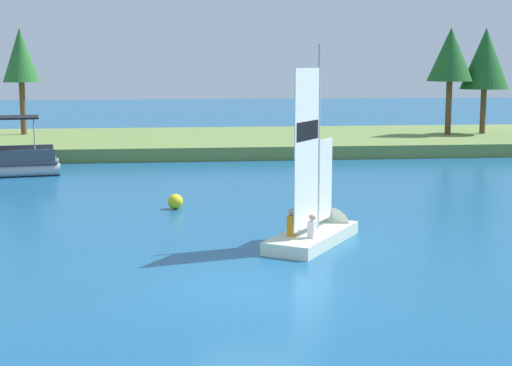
{
  "coord_description": "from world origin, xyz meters",
  "views": [
    {
      "loc": [
        -1.85,
        -17.99,
        5.39
      ],
      "look_at": [
        1.21,
        8.91,
        1.2
      ],
      "focal_mm": 54.49,
      "sensor_mm": 36.0,
      "label": 1
    }
  ],
  "objects_px": {
    "shoreline_tree_left": "(20,56)",
    "shoreline_tree_centre": "(485,59)",
    "channel_buoy": "(175,201)",
    "sailboat": "(322,225)",
    "shoreline_tree_midleft": "(450,55)"
  },
  "relations": [
    {
      "from": "sailboat",
      "to": "channel_buoy",
      "type": "distance_m",
      "value": 7.05
    },
    {
      "from": "shoreline_tree_left",
      "to": "shoreline_tree_centre",
      "type": "distance_m",
      "value": 30.27
    },
    {
      "from": "shoreline_tree_midleft",
      "to": "shoreline_tree_left",
      "type": "bearing_deg",
      "value": 173.51
    },
    {
      "from": "shoreline_tree_left",
      "to": "shoreline_tree_centre",
      "type": "xyz_separation_m",
      "value": [
        30.13,
        -2.87,
        -0.19
      ]
    },
    {
      "from": "shoreline_tree_left",
      "to": "channel_buoy",
      "type": "relative_size",
      "value": 12.22
    },
    {
      "from": "shoreline_tree_left",
      "to": "shoreline_tree_centre",
      "type": "relative_size",
      "value": 1.0
    },
    {
      "from": "sailboat",
      "to": "shoreline_tree_left",
      "type": "bearing_deg",
      "value": 59.12
    },
    {
      "from": "shoreline_tree_left",
      "to": "channel_buoy",
      "type": "height_order",
      "value": "shoreline_tree_left"
    },
    {
      "from": "sailboat",
      "to": "channel_buoy",
      "type": "bearing_deg",
      "value": 72.6
    },
    {
      "from": "shoreline_tree_midleft",
      "to": "sailboat",
      "type": "height_order",
      "value": "shoreline_tree_midleft"
    },
    {
      "from": "shoreline_tree_left",
      "to": "shoreline_tree_midleft",
      "type": "relative_size",
      "value": 1.0
    },
    {
      "from": "channel_buoy",
      "to": "shoreline_tree_left",
      "type": "bearing_deg",
      "value": 112.23
    },
    {
      "from": "shoreline_tree_centre",
      "to": "sailboat",
      "type": "distance_m",
      "value": 31.12
    },
    {
      "from": "shoreline_tree_midleft",
      "to": "shoreline_tree_centre",
      "type": "xyz_separation_m",
      "value": [
        2.48,
        0.28,
        -0.24
      ]
    },
    {
      "from": "shoreline_tree_centre",
      "to": "channel_buoy",
      "type": "relative_size",
      "value": 12.21
    }
  ]
}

